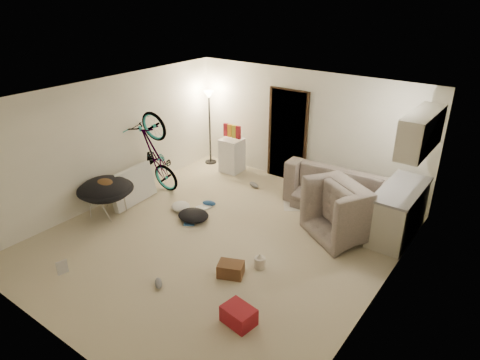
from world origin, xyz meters
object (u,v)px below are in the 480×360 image
Objects in this scene: floor_lamp at (209,112)px; tv_box at (133,186)px; saucer_chair at (106,194)px; drink_case_b at (239,315)px; juicer at (260,262)px; sofa at (342,191)px; bicycle at (157,170)px; drink_case_a at (231,269)px; armchair at (353,214)px; kitchen_counter at (398,213)px; mini_fridge at (232,155)px.

tv_box is at bearing -87.78° from floor_lamp.
floor_lamp is at bearing 91.78° from saucer_chair.
floor_lamp is at bearing 142.26° from drink_case_b.
sofa is at bearing 86.62° from juicer.
drink_case_b is at bearing -120.75° from bicycle.
saucer_chair is 2.74× the size of drink_case_a.
floor_lamp is at bearing 139.71° from juicer.
drink_case_a is 0.50m from juicer.
armchair is (4.18, -1.07, -0.93)m from floor_lamp.
drink_case_b is at bearing -69.99° from drink_case_a.
drink_case_b is at bearing 116.20° from armchair.
sofa is at bearing -23.59° from armchair.
juicer is (0.25, 0.43, -0.01)m from drink_case_a.
kitchen_counter is at bearing -7.66° from floor_lamp.
kitchen_counter reaches higher than saucer_chair.
kitchen_counter is at bearing 17.43° from tv_box.
drink_case_a is (2.43, -3.24, -0.29)m from mini_fridge.
floor_lamp is at bearing 2.22° from bicycle.
saucer_chair reaches higher than sofa.
mini_fridge is at bearing -7.63° from floor_lamp.
floor_lamp is 4.71× the size of drink_case_a.
armchair reaches higher than juicer.
bicycle is 7.27× the size of juicer.
armchair is 4.57× the size of juicer.
juicer is (-0.76, -1.84, -0.27)m from armchair.
kitchen_counter reaches higher than armchair.
drink_case_b is (0.29, -3.88, -0.20)m from sofa.
tv_box reaches higher than drink_case_b.
drink_case_b is (-0.30, -3.02, -0.26)m from armchair.
armchair is at bearing -14.30° from floor_lamp.
saucer_chair is at bearing 154.50° from drink_case_a.
mini_fridge is at bearing 16.19° from armchair.
bicycle is at bearing -111.94° from mini_fridge.
bicycle is 2.31× the size of mini_fridge.
kitchen_counter is 0.69× the size of sofa.
mini_fridge is at bearing 70.65° from tv_box.
floor_lamp is at bearing 110.36° from drink_case_a.
mini_fridge is 3.89m from juicer.
floor_lamp reaches higher than drink_case_b.
armchair is 4.17m from bicycle.
sofa is 5.68× the size of drink_case_a.
floor_lamp is 2.75m from tv_box.
drink_case_b is at bearing -54.01° from mini_fridge.
armchair is at bearing 120.72° from sofa.
sofa is 3.90m from drink_case_b.
tv_box is at bearing 174.35° from juicer.
bicycle is 4.38m from drink_case_b.
drink_case_a is at bearing -121.53° from kitchen_counter.
kitchen_counter is 0.81× the size of bicycle.
drink_case_a is (-1.65, -2.69, -0.33)m from kitchen_counter.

